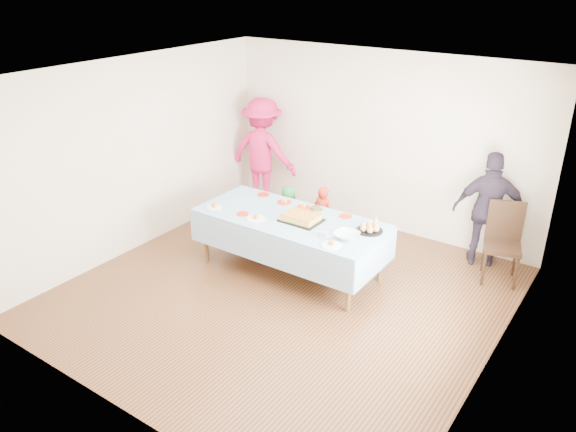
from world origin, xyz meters
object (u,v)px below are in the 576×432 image
at_px(party_table, 290,221).
at_px(adult_left, 263,152).
at_px(dining_chair, 503,237).
at_px(birthday_cake, 301,218).

distance_m(party_table, adult_left, 2.40).
distance_m(dining_chair, adult_left, 4.08).
bearing_deg(dining_chair, adult_left, 159.53).
height_order(party_table, birthday_cake, birthday_cake).
bearing_deg(dining_chair, birthday_cake, -163.67).
height_order(party_table, dining_chair, dining_chair).
bearing_deg(adult_left, dining_chair, 168.47).
bearing_deg(dining_chair, party_table, -165.81).
bearing_deg(party_table, birthday_cake, -2.04).
xyz_separation_m(dining_chair, adult_left, (-4.05, 0.26, 0.33)).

